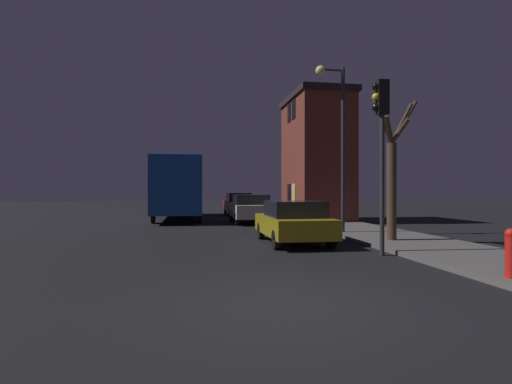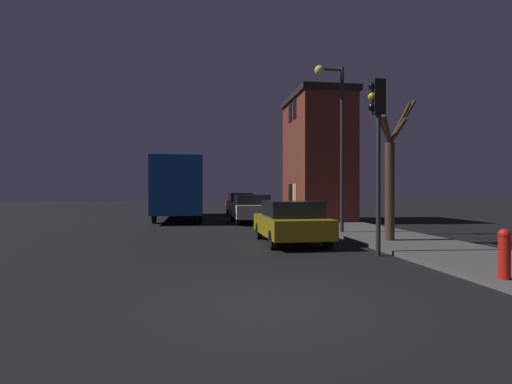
# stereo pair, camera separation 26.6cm
# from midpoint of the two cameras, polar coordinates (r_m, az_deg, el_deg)

# --- Properties ---
(ground_plane) EXTENTS (120.00, 120.00, 0.00)m
(ground_plane) POSITION_cam_midpoint_polar(r_m,az_deg,el_deg) (6.29, 3.78, -15.55)
(ground_plane) COLOR black
(brick_building) EXTENTS (3.07, 5.31, 6.92)m
(brick_building) POSITION_cam_midpoint_polar(r_m,az_deg,el_deg) (22.69, 8.25, 5.01)
(brick_building) COLOR brown
(brick_building) RESTS_ON sidewalk
(streetlamp) EXTENTS (1.16, 0.37, 6.32)m
(streetlamp) POSITION_cam_midpoint_polar(r_m,az_deg,el_deg) (15.71, 10.89, 9.50)
(streetlamp) COLOR #28282B
(streetlamp) RESTS_ON sidewalk
(traffic_light) EXTENTS (0.43, 0.24, 4.60)m
(traffic_light) POSITION_cam_midpoint_polar(r_m,az_deg,el_deg) (11.01, 16.78, 8.45)
(traffic_light) COLOR #28282B
(traffic_light) RESTS_ON ground
(bare_tree) EXTENTS (1.99, 1.09, 4.52)m
(bare_tree) POSITION_cam_midpoint_polar(r_m,az_deg,el_deg) (13.39, 18.36, 2.75)
(bare_tree) COLOR #473323
(bare_tree) RESTS_ON sidewalk
(bus) EXTENTS (2.58, 10.19, 3.57)m
(bus) POSITION_cam_midpoint_polar(r_m,az_deg,el_deg) (24.58, -11.33, 1.19)
(bus) COLOR #194793
(bus) RESTS_ON ground
(car_near_lane) EXTENTS (1.83, 3.93, 1.37)m
(car_near_lane) POSITION_cam_midpoint_polar(r_m,az_deg,el_deg) (12.92, 4.75, -4.19)
(car_near_lane) COLOR olive
(car_near_lane) RESTS_ON ground
(car_mid_lane) EXTENTS (1.88, 4.02, 1.49)m
(car_mid_lane) POSITION_cam_midpoint_polar(r_m,az_deg,el_deg) (20.85, -1.18, -2.32)
(car_mid_lane) COLOR beige
(car_mid_lane) RESTS_ON ground
(car_far_lane) EXTENTS (1.73, 4.58, 1.54)m
(car_far_lane) POSITION_cam_midpoint_polar(r_m,az_deg,el_deg) (28.25, -2.84, -1.62)
(car_far_lane) COLOR #B21E19
(car_far_lane) RESTS_ON ground
(fire_hydrant) EXTENTS (0.21, 0.21, 0.91)m
(fire_hydrant) POSITION_cam_midpoint_polar(r_m,az_deg,el_deg) (8.53, 31.89, -7.28)
(fire_hydrant) COLOR red
(fire_hydrant) RESTS_ON sidewalk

